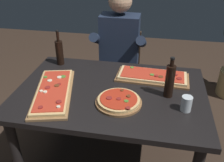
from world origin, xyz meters
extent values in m
plane|color=#38281E|center=(0.00, 0.00, 0.00)|extent=(6.40, 6.40, 0.00)
cube|color=black|center=(0.00, 0.00, 0.72)|extent=(1.40, 0.96, 0.04)
cylinder|color=black|center=(-0.62, -0.40, 0.35)|extent=(0.07, 0.07, 0.70)
cylinder|color=black|center=(-0.62, 0.40, 0.35)|extent=(0.07, 0.07, 0.70)
cylinder|color=black|center=(0.62, 0.40, 0.35)|extent=(0.07, 0.07, 0.70)
cube|color=brown|center=(0.30, 0.24, 0.75)|extent=(0.58, 0.27, 0.02)
cube|color=#E5C184|center=(0.30, 0.24, 0.77)|extent=(0.54, 0.24, 0.02)
cube|color=red|center=(0.30, 0.24, 0.78)|extent=(0.50, 0.21, 0.01)
cylinder|color=#4C7F2D|center=(0.12, 0.31, 0.78)|extent=(0.03, 0.03, 0.00)
cylinder|color=maroon|center=(0.50, 0.19, 0.78)|extent=(0.04, 0.04, 0.01)
cylinder|color=#4C7F2D|center=(0.29, 0.22, 0.78)|extent=(0.03, 0.03, 0.01)
cylinder|color=maroon|center=(0.48, 0.25, 0.79)|extent=(0.02, 0.02, 0.01)
cylinder|color=maroon|center=(0.33, 0.20, 0.79)|extent=(0.03, 0.03, 0.01)
cylinder|color=brown|center=(0.36, 0.20, 0.78)|extent=(0.04, 0.04, 0.00)
cube|color=olive|center=(-0.40, -0.12, 0.75)|extent=(0.41, 0.68, 0.02)
cube|color=#DBB270|center=(-0.40, -0.12, 0.77)|extent=(0.37, 0.63, 0.02)
cube|color=red|center=(-0.40, -0.12, 0.78)|extent=(0.33, 0.58, 0.01)
cylinder|color=beige|center=(-0.47, -0.02, 0.78)|extent=(0.04, 0.04, 0.00)
cylinder|color=maroon|center=(-0.39, -0.35, 0.78)|extent=(0.03, 0.03, 0.01)
cylinder|color=beige|center=(-0.41, 0.04, 0.79)|extent=(0.04, 0.04, 0.01)
cylinder|color=maroon|center=(-0.30, -0.28, 0.79)|extent=(0.04, 0.04, 0.01)
cylinder|color=#4C7F2D|center=(-0.52, 0.02, 0.79)|extent=(0.03, 0.03, 0.01)
cylinder|color=beige|center=(-0.28, -0.33, 0.79)|extent=(0.03, 0.03, 0.01)
cylinder|color=beige|center=(-0.47, -0.17, 0.79)|extent=(0.03, 0.03, 0.01)
cylinder|color=#4C7F2D|center=(-0.39, 0.06, 0.78)|extent=(0.04, 0.04, 0.01)
cylinder|color=maroon|center=(-0.38, -0.06, 0.78)|extent=(0.03, 0.03, 0.00)
cylinder|color=beige|center=(-0.44, -0.18, 0.79)|extent=(0.03, 0.03, 0.01)
cylinder|color=brown|center=(-0.39, -0.08, 0.78)|extent=(0.04, 0.04, 0.01)
cylinder|color=maroon|center=(-0.44, -0.12, 0.78)|extent=(0.04, 0.04, 0.01)
cylinder|color=brown|center=(0.08, -0.16, 0.75)|extent=(0.32, 0.32, 0.02)
cylinder|color=#DBB270|center=(0.08, -0.16, 0.77)|extent=(0.29, 0.29, 0.02)
cylinder|color=#B72D19|center=(0.08, -0.16, 0.78)|extent=(0.25, 0.25, 0.01)
cylinder|color=#4C7F2D|center=(0.14, -0.18, 0.78)|extent=(0.03, 0.03, 0.00)
cylinder|color=maroon|center=(0.09, -0.17, 0.78)|extent=(0.03, 0.03, 0.00)
cylinder|color=brown|center=(0.09, -0.06, 0.79)|extent=(0.02, 0.02, 0.01)
cylinder|color=brown|center=(0.15, -0.12, 0.79)|extent=(0.03, 0.03, 0.01)
cylinder|color=maroon|center=(0.02, -0.17, 0.79)|extent=(0.04, 0.04, 0.01)
cylinder|color=maroon|center=(0.16, -0.26, 0.79)|extent=(0.03, 0.03, 0.01)
cylinder|color=black|center=(-0.53, 0.35, 0.85)|extent=(0.07, 0.07, 0.21)
cylinder|color=black|center=(-0.53, 0.35, 1.00)|extent=(0.02, 0.02, 0.09)
cylinder|color=black|center=(-0.53, 0.35, 1.05)|extent=(0.03, 0.03, 0.01)
cylinder|color=black|center=(0.42, 0.00, 0.86)|extent=(0.07, 0.07, 0.24)
cylinder|color=black|center=(0.42, 0.00, 1.00)|extent=(0.03, 0.03, 0.05)
cylinder|color=black|center=(0.42, 0.00, 1.04)|extent=(0.03, 0.03, 0.01)
cylinder|color=silver|center=(0.53, -0.15, 0.79)|extent=(0.07, 0.07, 0.10)
cylinder|color=#5B3814|center=(0.53, -0.15, 0.76)|extent=(0.06, 0.06, 0.05)
cube|color=#3D2B1E|center=(-0.06, 0.78, 0.43)|extent=(0.44, 0.44, 0.04)
cube|color=#3D2B1E|center=(-0.06, 0.98, 0.66)|extent=(0.40, 0.04, 0.42)
cylinder|color=#3D2B1E|center=(-0.25, 0.59, 0.21)|extent=(0.04, 0.04, 0.41)
cylinder|color=#3D2B1E|center=(0.13, 0.59, 0.21)|extent=(0.04, 0.04, 0.41)
cylinder|color=#3D2B1E|center=(-0.25, 0.97, 0.21)|extent=(0.04, 0.04, 0.41)
cylinder|color=#3D2B1E|center=(0.13, 0.97, 0.21)|extent=(0.04, 0.04, 0.41)
cylinder|color=#23232D|center=(-0.16, 0.60, 0.23)|extent=(0.11, 0.11, 0.45)
cylinder|color=#23232D|center=(0.04, 0.60, 0.23)|extent=(0.11, 0.11, 0.45)
cube|color=#23232D|center=(-0.06, 0.68, 0.51)|extent=(0.34, 0.40, 0.12)
cube|color=#1E283D|center=(-0.06, 0.78, 0.83)|extent=(0.38, 0.22, 0.52)
sphere|color=tan|center=(-0.06, 0.78, 1.22)|extent=(0.22, 0.22, 0.22)
cylinder|color=#1E283D|center=(-0.28, 0.73, 0.86)|extent=(0.09, 0.31, 0.21)
cylinder|color=#1E283D|center=(0.16, 0.73, 0.86)|extent=(0.09, 0.31, 0.21)
camera|label=1|loc=(0.30, -1.54, 1.73)|focal=40.02mm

